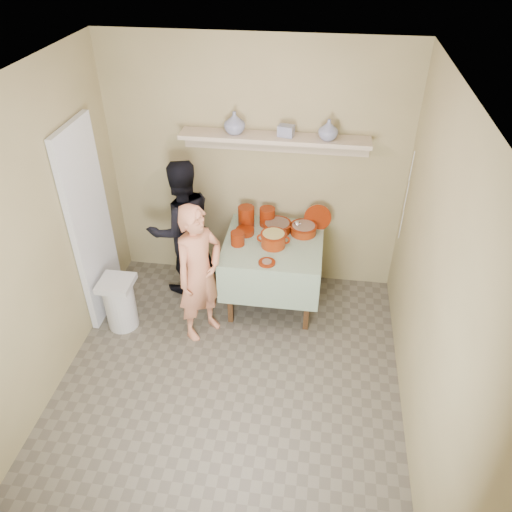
% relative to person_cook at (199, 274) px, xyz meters
% --- Properties ---
extents(ground, '(3.50, 3.50, 0.00)m').
position_rel_person_cook_xyz_m(ground, '(0.37, -0.73, -0.71)').
color(ground, '#635B4E').
rests_on(ground, ground).
extents(tile_panel, '(0.06, 0.70, 2.00)m').
position_rel_person_cook_xyz_m(tile_panel, '(-1.09, 0.22, 0.29)').
color(tile_panel, silver).
rests_on(tile_panel, ground).
extents(plate_stack_a, '(0.17, 0.17, 0.22)m').
position_rel_person_cook_xyz_m(plate_stack_a, '(0.31, 0.80, 0.16)').
color(plate_stack_a, '#651907').
rests_on(plate_stack_a, serving_table).
extents(plate_stack_b, '(0.16, 0.16, 0.19)m').
position_rel_person_cook_xyz_m(plate_stack_b, '(0.52, 0.85, 0.15)').
color(plate_stack_b, '#651907').
rests_on(plate_stack_b, serving_table).
extents(bowl_stack, '(0.14, 0.14, 0.14)m').
position_rel_person_cook_xyz_m(bowl_stack, '(0.28, 0.45, 0.12)').
color(bowl_stack, '#651907').
rests_on(bowl_stack, serving_table).
extents(empty_bowl, '(0.19, 0.19, 0.05)m').
position_rel_person_cook_xyz_m(empty_bowl, '(0.32, 0.65, 0.08)').
color(empty_bowl, '#651907').
rests_on(empty_bowl, serving_table).
extents(propped_lid, '(0.28, 0.09, 0.27)m').
position_rel_person_cook_xyz_m(propped_lid, '(1.04, 0.87, 0.17)').
color(propped_lid, '#651907').
rests_on(propped_lid, serving_table).
extents(vase_right, '(0.21, 0.21, 0.19)m').
position_rel_person_cook_xyz_m(vase_right, '(1.07, 0.87, 1.11)').
color(vase_right, navy).
rests_on(vase_right, wall_shelf).
extents(vase_left, '(0.28, 0.28, 0.21)m').
position_rel_person_cook_xyz_m(vase_left, '(0.20, 0.89, 1.12)').
color(vase_left, navy).
rests_on(vase_left, wall_shelf).
extents(ceramic_box, '(0.16, 0.13, 0.10)m').
position_rel_person_cook_xyz_m(ceramic_box, '(0.68, 0.89, 1.06)').
color(ceramic_box, navy).
rests_on(ceramic_box, wall_shelf).
extents(person_cook, '(0.58, 0.62, 1.42)m').
position_rel_person_cook_xyz_m(person_cook, '(0.00, 0.00, 0.00)').
color(person_cook, '#D7825C').
rests_on(person_cook, ground).
extents(person_helper, '(0.92, 0.88, 1.50)m').
position_rel_person_cook_xyz_m(person_helper, '(-0.34, 0.67, 0.04)').
color(person_helper, black).
rests_on(person_helper, ground).
extents(room_shell, '(3.04, 3.54, 2.62)m').
position_rel_person_cook_xyz_m(room_shell, '(0.37, -0.73, 0.90)').
color(room_shell, tan).
rests_on(room_shell, ground).
extents(serving_table, '(0.97, 0.97, 0.76)m').
position_rel_person_cook_xyz_m(serving_table, '(0.62, 0.55, -0.07)').
color(serving_table, '#4C2D16').
rests_on(serving_table, ground).
extents(cazuela_meat_a, '(0.30, 0.30, 0.10)m').
position_rel_person_cook_xyz_m(cazuela_meat_a, '(0.64, 0.75, 0.11)').
color(cazuela_meat_a, '#701901').
rests_on(cazuela_meat_a, serving_table).
extents(cazuela_meat_b, '(0.28, 0.28, 0.10)m').
position_rel_person_cook_xyz_m(cazuela_meat_b, '(0.91, 0.73, 0.11)').
color(cazuela_meat_b, '#701901').
rests_on(cazuela_meat_b, serving_table).
extents(ladle, '(0.08, 0.26, 0.19)m').
position_rel_person_cook_xyz_m(ladle, '(0.84, 0.73, 0.16)').
color(ladle, silver).
rests_on(ladle, cazuela_meat_b).
extents(cazuela_rice, '(0.33, 0.25, 0.14)m').
position_rel_person_cook_xyz_m(cazuela_rice, '(0.63, 0.47, 0.14)').
color(cazuela_rice, '#701901').
rests_on(cazuela_rice, serving_table).
extents(front_plate, '(0.16, 0.16, 0.03)m').
position_rel_person_cook_xyz_m(front_plate, '(0.60, 0.18, 0.06)').
color(front_plate, '#651907').
rests_on(front_plate, serving_table).
extents(wall_shelf, '(1.80, 0.25, 0.21)m').
position_rel_person_cook_xyz_m(wall_shelf, '(0.57, 0.92, 0.97)').
color(wall_shelf, '#C1AC90').
rests_on(wall_shelf, room_shell).
extents(trash_bin, '(0.32, 0.32, 0.56)m').
position_rel_person_cook_xyz_m(trash_bin, '(-0.82, -0.04, -0.42)').
color(trash_bin, silver).
rests_on(trash_bin, ground).
extents(electrical_cord, '(0.01, 0.05, 0.90)m').
position_rel_person_cook_xyz_m(electrical_cord, '(1.84, 0.75, 0.54)').
color(electrical_cord, silver).
rests_on(electrical_cord, wall_shelf).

